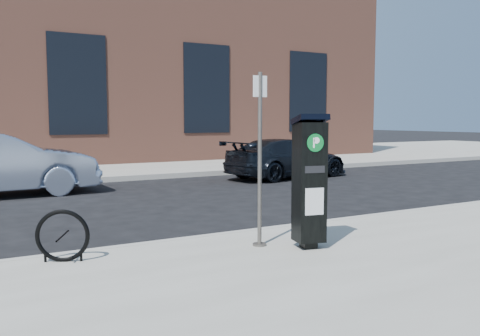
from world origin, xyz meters
TOP-DOWN VIEW (x-y plane):
  - ground at (0.00, 0.00)m, footprint 120.00×120.00m
  - sidewalk_far at (0.00, 14.00)m, footprint 60.00×12.00m
  - curb_near at (0.00, -0.02)m, footprint 60.00×0.12m
  - curb_far at (0.00, 8.02)m, footprint 60.00×0.12m
  - building at (-0.00, 17.00)m, footprint 28.00×10.05m
  - parking_kiosk at (0.01, -1.28)m, footprint 0.45×0.42m
  - sign_pole at (-0.47, -0.87)m, footprint 0.20×0.18m
  - bike_rack at (-2.83, -0.40)m, footprint 0.58×0.30m
  - car_dark at (5.01, 6.40)m, footprint 4.31×2.22m

SIDE VIEW (x-z plane):
  - ground at x=0.00m, z-range 0.00..0.00m
  - sidewalk_far at x=0.00m, z-range 0.00..0.15m
  - curb_near at x=0.00m, z-range -0.01..0.15m
  - curb_far at x=0.00m, z-range -0.01..0.15m
  - bike_rack at x=-2.83m, z-range 0.14..0.76m
  - car_dark at x=5.01m, z-range 0.00..1.20m
  - parking_kiosk at x=0.01m, z-range 0.17..1.87m
  - sign_pole at x=-0.47m, z-range 0.14..2.37m
  - building at x=0.00m, z-range 0.02..8.27m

